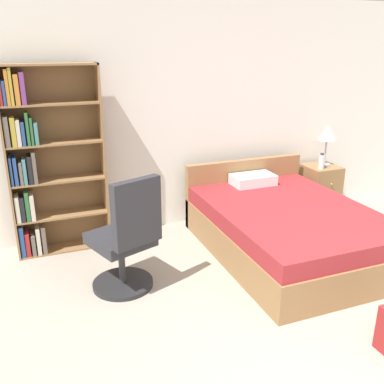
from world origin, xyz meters
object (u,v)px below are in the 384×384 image
object	(u,v)px
bookshelf	(43,164)
table_lamp	(327,134)
nightstand	(319,188)
water_bottle	(322,162)
office_chair	(126,241)
bed	(286,227)

from	to	relation	value
bookshelf	table_lamp	size ratio (longest dim) A/B	3.66
bookshelf	nightstand	distance (m)	3.44
water_bottle	bookshelf	bearing A→B (deg)	177.23
bookshelf	nightstand	xyz separation A→B (m)	(3.38, -0.05, -0.66)
office_chair	water_bottle	bearing A→B (deg)	18.67
bookshelf	bed	xyz separation A→B (m)	(2.30, -0.91, -0.69)
bookshelf	water_bottle	world-z (taller)	bookshelf
table_lamp	nightstand	bearing A→B (deg)	-160.14
bookshelf	nightstand	bearing A→B (deg)	-0.91
bookshelf	bed	world-z (taller)	bookshelf
office_chair	table_lamp	size ratio (longest dim) A/B	2.06
bed	office_chair	world-z (taller)	office_chair
table_lamp	water_bottle	bearing A→B (deg)	-139.61
nightstand	water_bottle	bearing A→B (deg)	-132.17
office_chair	nightstand	distance (m)	2.98
nightstand	water_bottle	world-z (taller)	water_bottle
bookshelf	table_lamp	distance (m)	3.43
nightstand	table_lamp	size ratio (longest dim) A/B	1.15
bed	water_bottle	size ratio (longest dim) A/B	10.47
bed	office_chair	size ratio (longest dim) A/B	1.93
bookshelf	water_bottle	distance (m)	3.30
bookshelf	table_lamp	bearing A→B (deg)	-0.60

